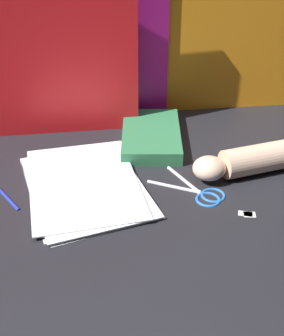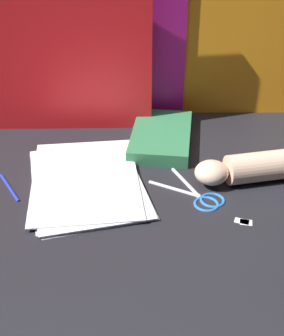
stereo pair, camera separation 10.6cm
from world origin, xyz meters
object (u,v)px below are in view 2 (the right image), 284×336
book_closed (161,136)px  scissors (200,195)px  hand_forearm (254,167)px  paper_stack (87,181)px

book_closed → scissors: 0.27m
scissors → hand_forearm: size_ratio=0.69×
book_closed → hand_forearm: hand_forearm is taller
scissors → hand_forearm: 0.15m
scissors → paper_stack: bearing=156.0°
book_closed → scissors: book_closed is taller
paper_stack → hand_forearm: size_ratio=1.36×
book_closed → hand_forearm: 0.29m
paper_stack → book_closed: (0.22, 0.16, 0.01)m
paper_stack → scissors: 0.27m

